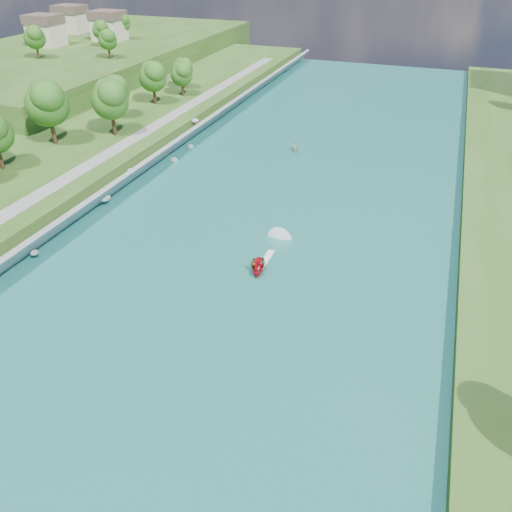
% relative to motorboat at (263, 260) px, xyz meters
% --- Properties ---
extents(ground, '(260.00, 260.00, 0.00)m').
position_rel_motorboat_xyz_m(ground, '(-3.56, -13.44, -0.70)').
color(ground, '#2D5119').
rests_on(ground, ground).
extents(river_water, '(55.00, 240.00, 0.10)m').
position_rel_motorboat_xyz_m(river_water, '(-3.56, 6.56, -0.65)').
color(river_water, '#175859').
rests_on(river_water, ground).
extents(ridge_west, '(60.00, 120.00, 9.00)m').
position_rel_motorboat_xyz_m(ridge_west, '(-86.06, 81.56, 3.80)').
color(ridge_west, '#2D5119').
rests_on(ridge_west, ground).
extents(riprap_bank, '(4.63, 236.00, 4.38)m').
position_rel_motorboat_xyz_m(riprap_bank, '(-29.39, 5.46, 1.08)').
color(riprap_bank, slate).
rests_on(riprap_bank, ground).
extents(riverside_path, '(3.00, 200.00, 0.10)m').
position_rel_motorboat_xyz_m(riverside_path, '(-36.06, 6.56, 2.85)').
color(riverside_path, gray).
rests_on(riverside_path, berm_west).
extents(ridge_houses, '(29.50, 29.50, 8.40)m').
position_rel_motorboat_xyz_m(ridge_houses, '(-92.22, 86.56, 12.61)').
color(ridge_houses, beige).
rests_on(ridge_houses, ridge_west).
extents(trees_ridge, '(22.75, 38.26, 9.61)m').
position_rel_motorboat_xyz_m(trees_ridge, '(-77.23, 72.55, 12.75)').
color(trees_ridge, '#175115').
rests_on(trees_ridge, ridge_west).
extents(motorboat, '(3.60, 18.74, 2.18)m').
position_rel_motorboat_xyz_m(motorboat, '(0.00, 0.00, 0.00)').
color(motorboat, '#B70E1C').
rests_on(motorboat, river_water).
extents(raft, '(3.05, 3.24, 1.69)m').
position_rel_motorboat_xyz_m(raft, '(-7.76, 40.76, -0.22)').
color(raft, gray).
rests_on(raft, river_water).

